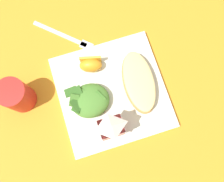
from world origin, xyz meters
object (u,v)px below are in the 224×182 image
green_salad_pile (90,100)px  milk_carton (111,127)px  white_plate (112,92)px  drinking_red_cup (17,96)px  cheesy_pizza_bread (139,82)px  orange_wedge_front (91,65)px  metal_fork (68,37)px

green_salad_pile → milk_carton: size_ratio=0.97×
white_plate → drinking_red_cup: bearing=-13.3°
cheesy_pizza_bread → green_salad_pile: (0.14, 0.01, 0.00)m
orange_wedge_front → drinking_red_cup: bearing=7.8°
cheesy_pizza_bread → drinking_red_cup: (0.31, -0.06, 0.02)m
cheesy_pizza_bread → drinking_red_cup: bearing=-10.3°
white_plate → cheesy_pizza_bread: bearing=179.5°
cheesy_pizza_bread → white_plate: bearing=-0.5°
cheesy_pizza_bread → orange_wedge_front: orange_wedge_front is taller
milk_carton → orange_wedge_front: milk_carton is taller
green_salad_pile → metal_fork: bearing=-87.3°
green_salad_pile → drinking_red_cup: size_ratio=1.05×
green_salad_pile → milk_carton: milk_carton is taller
metal_fork → drinking_red_cup: 0.22m
white_plate → green_salad_pile: (0.06, 0.01, 0.03)m
cheesy_pizza_bread → green_salad_pile: bearing=3.5°
metal_fork → green_salad_pile: bearing=92.7°
milk_carton → drinking_red_cup: size_ratio=1.09×
green_salad_pile → orange_wedge_front: green_salad_pile is taller
cheesy_pizza_bread → drinking_red_cup: size_ratio=1.74×
green_salad_pile → orange_wedge_front: 0.10m
white_plate → cheesy_pizza_bread: size_ratio=1.60×
drinking_red_cup → white_plate: bearing=166.7°
cheesy_pizza_bread → orange_wedge_front: 0.13m
cheesy_pizza_bread → milk_carton: bearing=41.7°
green_salad_pile → cheesy_pizza_bread: bearing=-176.5°
cheesy_pizza_bread → drinking_red_cup: drinking_red_cup is taller
orange_wedge_front → drinking_red_cup: size_ratio=0.66×
cheesy_pizza_bread → metal_fork: cheesy_pizza_bread is taller
orange_wedge_front → drinking_red_cup: 0.20m
milk_carton → cheesy_pizza_bread: bearing=-138.3°
white_plate → cheesy_pizza_bread: cheesy_pizza_bread is taller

